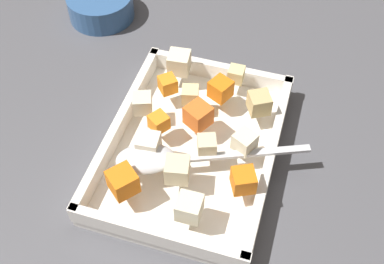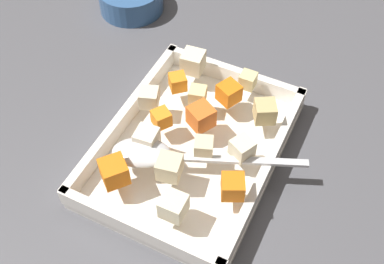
% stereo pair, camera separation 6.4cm
% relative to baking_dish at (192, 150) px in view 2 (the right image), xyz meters
% --- Properties ---
extents(ground_plane, '(4.00, 4.00, 0.00)m').
position_rel_baking_dish_xyz_m(ground_plane, '(0.00, -0.00, -0.01)').
color(ground_plane, '#4C4C51').
extents(baking_dish, '(0.31, 0.23, 0.04)m').
position_rel_baking_dish_xyz_m(baking_dish, '(0.00, 0.00, 0.00)').
color(baking_dish, white).
rests_on(baking_dish, ground_plane).
extents(carrot_chunk_near_left, '(0.04, 0.04, 0.03)m').
position_rel_baking_dish_xyz_m(carrot_chunk_near_left, '(-0.06, -0.08, 0.04)').
color(carrot_chunk_near_left, orange).
rests_on(carrot_chunk_near_left, baking_dish).
extents(carrot_chunk_mid_right, '(0.03, 0.03, 0.02)m').
position_rel_baking_dish_xyz_m(carrot_chunk_mid_right, '(0.07, 0.06, 0.04)').
color(carrot_chunk_mid_right, orange).
rests_on(carrot_chunk_mid_right, baking_dish).
extents(carrot_chunk_near_spoon, '(0.05, 0.05, 0.03)m').
position_rel_baking_dish_xyz_m(carrot_chunk_near_spoon, '(-0.10, 0.06, 0.05)').
color(carrot_chunk_near_spoon, orange).
rests_on(carrot_chunk_near_spoon, baking_dish).
extents(carrot_chunk_back_center, '(0.04, 0.04, 0.03)m').
position_rel_baking_dish_xyz_m(carrot_chunk_back_center, '(0.09, -0.02, 0.04)').
color(carrot_chunk_back_center, orange).
rests_on(carrot_chunk_back_center, baking_dish).
extents(carrot_chunk_rim_edge, '(0.04, 0.04, 0.03)m').
position_rel_baking_dish_xyz_m(carrot_chunk_rim_edge, '(0.03, -0.00, 0.05)').
color(carrot_chunk_rim_edge, orange).
rests_on(carrot_chunk_rim_edge, baking_dish).
extents(carrot_chunk_corner_se, '(0.03, 0.03, 0.02)m').
position_rel_baking_dish_xyz_m(carrot_chunk_corner_se, '(0.00, 0.05, 0.04)').
color(carrot_chunk_corner_se, orange).
rests_on(carrot_chunk_corner_se, baking_dish).
extents(potato_chunk_under_handle, '(0.02, 0.02, 0.02)m').
position_rel_baking_dish_xyz_m(potato_chunk_under_handle, '(0.12, -0.03, 0.04)').
color(potato_chunk_under_handle, '#E0CC89').
rests_on(potato_chunk_under_handle, baking_dish).
extents(potato_chunk_far_left, '(0.04, 0.04, 0.03)m').
position_rel_baking_dish_xyz_m(potato_chunk_far_left, '(0.01, -0.07, 0.04)').
color(potato_chunk_far_left, beige).
rests_on(potato_chunk_far_left, baking_dish).
extents(potato_chunk_corner_nw, '(0.03, 0.03, 0.02)m').
position_rel_baking_dish_xyz_m(potato_chunk_corner_nw, '(-0.02, -0.03, 0.04)').
color(potato_chunk_corner_nw, beige).
rests_on(potato_chunk_corner_nw, baking_dish).
extents(potato_chunk_near_right, '(0.04, 0.04, 0.03)m').
position_rel_baking_dish_xyz_m(potato_chunk_near_right, '(-0.07, -0.00, 0.05)').
color(potato_chunk_near_right, beige).
rests_on(potato_chunk_near_right, baking_dish).
extents(potato_chunk_far_right, '(0.03, 0.03, 0.03)m').
position_rel_baking_dish_xyz_m(potato_chunk_far_right, '(-0.12, -0.03, 0.05)').
color(potato_chunk_far_right, beige).
rests_on(potato_chunk_far_right, baking_dish).
extents(potato_chunk_corner_ne, '(0.03, 0.03, 0.02)m').
position_rel_baking_dish_xyz_m(potato_chunk_corner_ne, '(0.06, 0.02, 0.04)').
color(potato_chunk_corner_ne, '#E0CC89').
rests_on(potato_chunk_corner_ne, baking_dish).
extents(potato_chunk_center, '(0.04, 0.04, 0.03)m').
position_rel_baking_dish_xyz_m(potato_chunk_center, '(0.12, 0.06, 0.05)').
color(potato_chunk_center, beige).
rests_on(potato_chunk_center, baking_dish).
extents(potato_chunk_corner_sw, '(0.04, 0.04, 0.03)m').
position_rel_baking_dish_xyz_m(potato_chunk_corner_sw, '(0.07, -0.08, 0.05)').
color(potato_chunk_corner_sw, tan).
rests_on(potato_chunk_corner_sw, baking_dish).
extents(parsnip_chunk_mid_left, '(0.03, 0.03, 0.03)m').
position_rel_baking_dish_xyz_m(parsnip_chunk_mid_left, '(-0.04, 0.05, 0.05)').
color(parsnip_chunk_mid_left, silver).
rests_on(parsnip_chunk_mid_left, baking_dish).
extents(parsnip_chunk_heap_side, '(0.03, 0.03, 0.03)m').
position_rel_baking_dish_xyz_m(parsnip_chunk_heap_side, '(0.03, 0.08, 0.04)').
color(parsnip_chunk_heap_side, beige).
rests_on(parsnip_chunk_heap_side, baking_dish).
extents(serving_spoon, '(0.13, 0.25, 0.02)m').
position_rel_baking_dish_xyz_m(serving_spoon, '(-0.05, 0.03, 0.04)').
color(serving_spoon, silver).
rests_on(serving_spoon, baking_dish).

